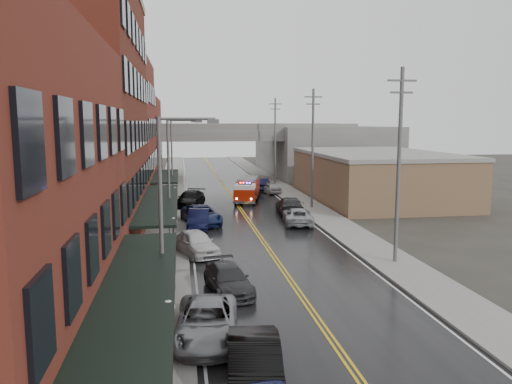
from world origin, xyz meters
TOP-DOWN VIEW (x-y plane):
  - road at (0.00, 30.00)m, footprint 11.00×160.00m
  - sidewalk_left at (-7.30, 30.00)m, footprint 3.00×160.00m
  - sidewalk_right at (7.30, 30.00)m, footprint 3.00×160.00m
  - curb_left at (-5.65, 30.00)m, footprint 0.30×160.00m
  - curb_right at (5.65, 30.00)m, footprint 0.30×160.00m
  - brick_building_b at (-13.30, 23.00)m, footprint 9.00×20.00m
  - brick_building_c at (-13.30, 40.50)m, footprint 9.00×15.00m
  - brick_building_far at (-13.30, 58.00)m, footprint 9.00×20.00m
  - tan_building at (16.00, 40.00)m, footprint 14.00×22.00m
  - right_far_block at (18.00, 70.00)m, footprint 18.00×30.00m
  - awning_0 at (-7.49, 4.00)m, footprint 2.60×16.00m
  - awning_1 at (-7.49, 23.00)m, footprint 2.60×18.00m
  - awning_2 at (-7.49, 40.50)m, footprint 2.60×13.00m
  - globe_lamp_0 at (-6.40, 2.00)m, footprint 0.44×0.44m
  - globe_lamp_1 at (-6.40, 16.00)m, footprint 0.44×0.44m
  - globe_lamp_2 at (-6.40, 30.00)m, footprint 0.44×0.44m
  - street_lamp_0 at (-6.55, 8.00)m, footprint 2.64×0.22m
  - street_lamp_1 at (-6.55, 24.00)m, footprint 2.64×0.22m
  - street_lamp_2 at (-6.55, 40.00)m, footprint 2.64×0.22m
  - utility_pole_0 at (7.20, 15.00)m, footprint 1.80×0.24m
  - utility_pole_1 at (7.20, 35.00)m, footprint 1.80×0.24m
  - utility_pole_2 at (7.20, 55.00)m, footprint 1.80×0.24m
  - overpass at (0.00, 62.00)m, footprint 40.00×10.00m
  - fire_truck at (1.33, 40.50)m, footprint 4.05×7.35m
  - parked_car_left_1 at (-3.65, 1.71)m, footprint 2.24×5.16m
  - parked_car_left_2 at (-5.00, 5.80)m, footprint 2.98×5.59m
  - parked_car_left_3 at (-3.60, 11.30)m, footprint 2.64×5.03m
  - parked_car_left_4 at (-5.00, 18.96)m, footprint 3.41×5.19m
  - parked_car_left_5 at (-4.52, 27.20)m, footprint 2.10×4.91m
  - parked_car_left_6 at (-4.24, 28.83)m, footprint 3.73×6.27m
  - parked_car_left_7 at (-5.00, 38.11)m, footprint 3.80×6.03m
  - parked_car_right_0 at (3.99, 27.62)m, footprint 3.16×5.51m
  - parked_car_right_1 at (4.33, 32.46)m, footprint 2.77×5.80m
  - parked_car_right_2 at (4.98, 46.20)m, footprint 2.35×4.24m
  - parked_car_right_3 at (4.31, 49.00)m, footprint 3.01×5.16m

SIDE VIEW (x-z plane):
  - road at x=0.00m, z-range 0.00..0.02m
  - sidewalk_left at x=-7.30m, z-range 0.00..0.15m
  - sidewalk_right at x=7.30m, z-range 0.00..0.15m
  - curb_left at x=-5.65m, z-range 0.00..0.15m
  - curb_right at x=5.65m, z-range 0.00..0.15m
  - parked_car_right_2 at x=4.98m, z-range 0.00..1.37m
  - parked_car_left_3 at x=-3.60m, z-range 0.00..1.39m
  - parked_car_right_0 at x=3.99m, z-range 0.00..1.45m
  - parked_car_left_2 at x=-5.00m, z-range 0.00..1.50m
  - parked_car_left_5 at x=-4.52m, z-range 0.00..1.57m
  - parked_car_right_3 at x=4.31m, z-range 0.00..1.61m
  - parked_car_left_7 at x=-5.00m, z-range 0.00..1.63m
  - parked_car_right_1 at x=4.33m, z-range 0.00..1.63m
  - parked_car_left_6 at x=-4.24m, z-range 0.00..1.63m
  - parked_car_left_4 at x=-5.00m, z-range 0.00..1.64m
  - parked_car_left_1 at x=-3.65m, z-range 0.00..1.65m
  - fire_truck at x=1.33m, z-range 0.11..2.67m
  - globe_lamp_0 at x=-6.40m, z-range 0.75..3.87m
  - globe_lamp_1 at x=-6.40m, z-range 0.75..3.87m
  - globe_lamp_2 at x=-6.40m, z-range 0.75..3.87m
  - tan_building at x=16.00m, z-range 0.00..5.00m
  - awning_2 at x=-7.49m, z-range 1.44..4.53m
  - awning_0 at x=-7.49m, z-range 1.44..4.53m
  - awning_1 at x=-7.49m, z-range 1.44..4.53m
  - right_far_block at x=18.00m, z-range 0.00..8.00m
  - street_lamp_0 at x=-6.55m, z-range 0.69..9.69m
  - street_lamp_1 at x=-6.55m, z-range 0.69..9.69m
  - street_lamp_2 at x=-6.55m, z-range 0.69..9.69m
  - overpass at x=0.00m, z-range 2.24..9.74m
  - brick_building_far at x=-13.30m, z-range 0.00..12.00m
  - utility_pole_0 at x=7.20m, z-range 0.31..12.31m
  - utility_pole_1 at x=7.20m, z-range 0.31..12.31m
  - utility_pole_2 at x=7.20m, z-range 0.31..12.31m
  - brick_building_c at x=-13.30m, z-range 0.00..15.00m
  - brick_building_b at x=-13.30m, z-range 0.00..18.00m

